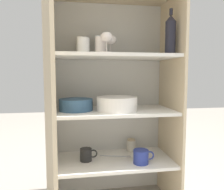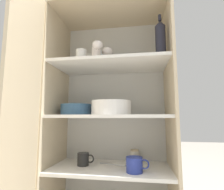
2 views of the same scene
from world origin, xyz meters
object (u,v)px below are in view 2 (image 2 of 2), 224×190
wine_bottle (160,38)px  mixing_bowl_large (76,109)px  storage_jar (135,156)px  plate_stack_white (111,108)px  coffee_mug_primary (135,165)px

wine_bottle → mixing_bowl_large: size_ratio=1.28×
wine_bottle → storage_jar: size_ratio=3.10×
mixing_bowl_large → storage_jar: (0.40, 0.13, -0.33)m
plate_stack_white → coffee_mug_primary: bearing=-19.2°
wine_bottle → coffee_mug_primary: wine_bottle is taller
plate_stack_white → coffee_mug_primary: size_ratio=1.90×
wine_bottle → mixing_bowl_large: bearing=168.9°
storage_jar → plate_stack_white: bearing=-127.7°
wine_bottle → mixing_bowl_large: (-0.58, 0.11, -0.43)m
mixing_bowl_large → coffee_mug_primary: (0.41, -0.10, -0.33)m
mixing_bowl_large → storage_jar: mixing_bowl_large is taller
mixing_bowl_large → storage_jar: bearing=18.3°
wine_bottle → coffee_mug_primary: (-0.17, 0.01, -0.77)m
plate_stack_white → mixing_bowl_large: (-0.26, 0.05, -0.00)m
wine_bottle → plate_stack_white: size_ratio=1.06×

